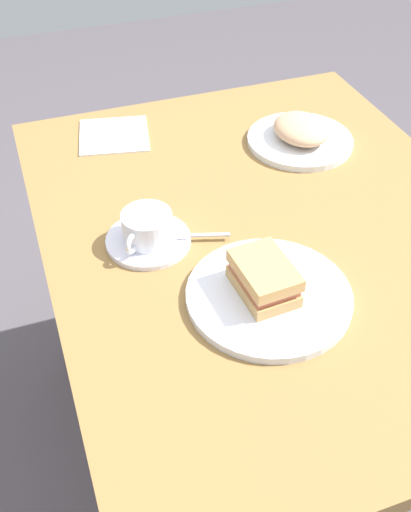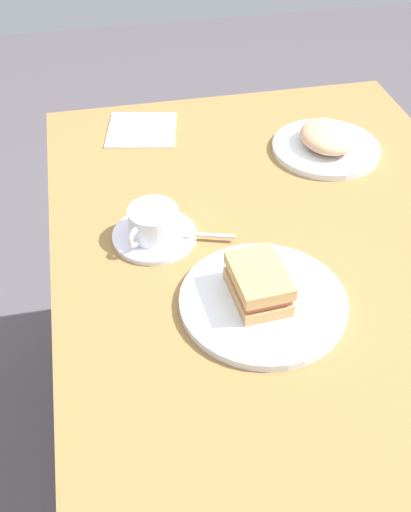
% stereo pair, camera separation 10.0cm
% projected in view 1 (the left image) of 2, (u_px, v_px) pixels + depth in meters
% --- Properties ---
extents(ground_plane, '(6.00, 6.00, 0.00)m').
position_uv_depth(ground_plane, '(252.00, 445.00, 1.61)').
color(ground_plane, '#534C52').
extents(dining_table, '(1.06, 0.82, 0.76)m').
position_uv_depth(dining_table, '(268.00, 278.00, 1.19)').
color(dining_table, olive).
rests_on(dining_table, ground_plane).
extents(sandwich_plate, '(0.27, 0.27, 0.01)m').
position_uv_depth(sandwich_plate, '(269.00, 296.00, 0.96)').
color(sandwich_plate, white).
rests_on(sandwich_plate, dining_table).
extents(sandwich_front, '(0.12, 0.09, 0.06)m').
position_uv_depth(sandwich_front, '(264.00, 278.00, 0.94)').
color(sandwich_front, tan).
rests_on(sandwich_front, sandwich_plate).
extents(coffee_saucer, '(0.15, 0.15, 0.01)m').
position_uv_depth(coffee_saucer, '(148.00, 240.00, 1.07)').
color(coffee_saucer, white).
rests_on(coffee_saucer, dining_table).
extents(coffee_cup, '(0.10, 0.10, 0.05)m').
position_uv_depth(coffee_cup, '(147.00, 226.00, 1.04)').
color(coffee_cup, white).
rests_on(coffee_cup, coffee_saucer).
extents(spoon, '(0.04, 0.10, 0.01)m').
position_uv_depth(spoon, '(193.00, 236.00, 1.06)').
color(spoon, silver).
rests_on(spoon, coffee_saucer).
extents(side_plate, '(0.23, 0.23, 0.01)m').
position_uv_depth(side_plate, '(300.00, 141.00, 1.31)').
color(side_plate, silver).
rests_on(side_plate, dining_table).
extents(side_food_pile, '(0.14, 0.11, 0.04)m').
position_uv_depth(side_food_pile, '(301.00, 129.00, 1.29)').
color(side_food_pile, tan).
rests_on(side_food_pile, side_plate).
extents(napkin, '(0.18, 0.18, 0.00)m').
position_uv_depth(napkin, '(114.00, 135.00, 1.34)').
color(napkin, white).
rests_on(napkin, dining_table).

